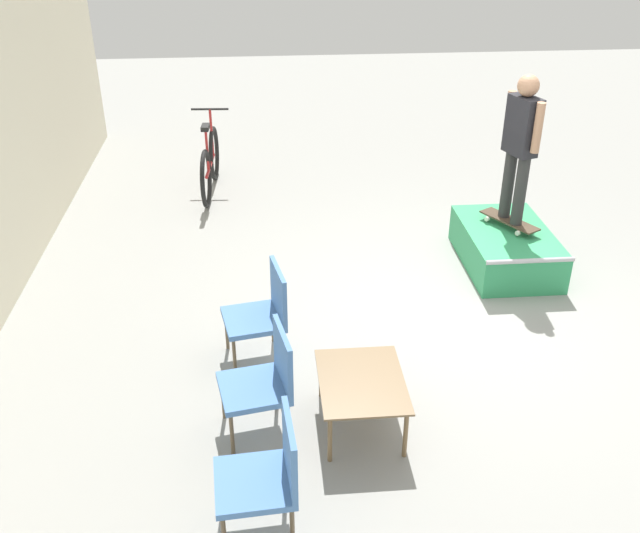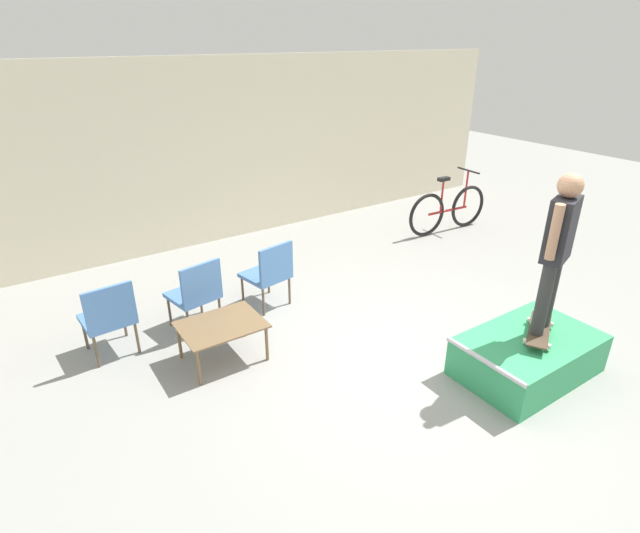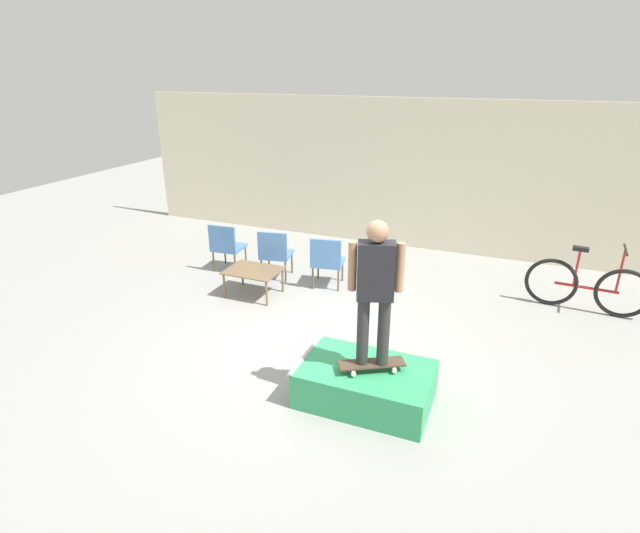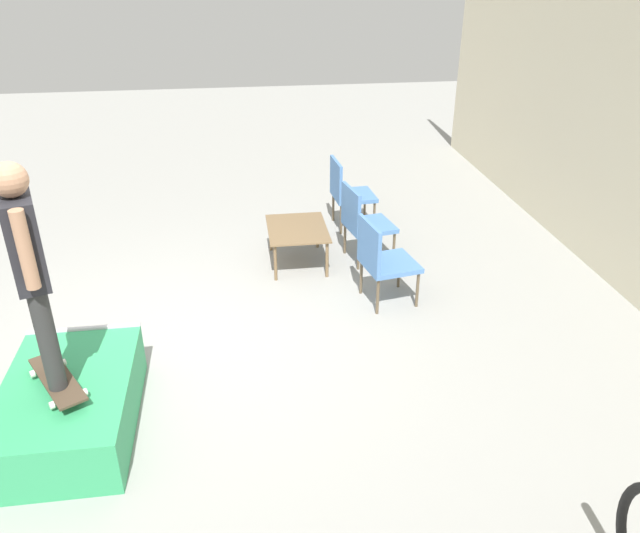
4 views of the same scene
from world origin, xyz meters
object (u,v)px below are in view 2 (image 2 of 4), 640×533
person_skater (558,243)px  bicycle (448,209)px  skateboard_on_ramp (539,330)px  patio_chair_center (196,291)px  coffee_table (222,328)px  patio_chair_right (269,271)px  skate_ramp_box (528,355)px  patio_chair_left (109,315)px

person_skater → bicycle: 4.35m
skateboard_on_ramp → patio_chair_center: size_ratio=0.80×
person_skater → coffee_table: (-2.63, 2.04, -1.08)m
patio_chair_right → bicycle: size_ratio=0.51×
person_skater → patio_chair_center: bearing=114.9°
skate_ramp_box → bicycle: bearing=54.5°
skateboard_on_ramp → coffee_table: (-2.63, 2.04, -0.12)m
skate_ramp_box → skateboard_on_ramp: bearing=-19.5°
coffee_table → patio_chair_right: (1.00, 0.76, 0.11)m
skate_ramp_box → bicycle: (2.46, 3.45, 0.19)m
bicycle → patio_chair_left: bearing=-170.0°
patio_chair_center → bicycle: (5.01, 0.68, -0.10)m
coffee_table → bicycle: size_ratio=0.50×
skateboard_on_ramp → patio_chair_right: size_ratio=0.80×
bicycle → patio_chair_center: bearing=-168.7°
skateboard_on_ramp → person_skater: (-0.00, -0.00, 0.96)m
skateboard_on_ramp → patio_chair_left: bearing=112.1°
patio_chair_center → patio_chair_right: (0.99, 0.00, 0.00)m
patio_chair_center → bicycle: bicycle is taller
patio_chair_center → coffee_table: bearing=78.2°
person_skater → patio_chair_center: person_skater is taller
patio_chair_right → person_skater: bearing=109.7°
skateboard_on_ramp → person_skater: bearing=176.3°
patio_chair_center → patio_chair_right: 0.99m
person_skater → patio_chair_center: 3.95m
skateboard_on_ramp → bicycle: bicycle is taller
patio_chair_left → bicycle: 6.04m
person_skater → patio_chair_center: (-2.62, 2.79, -0.97)m
person_skater → bicycle: size_ratio=0.92×
person_skater → patio_chair_center: size_ratio=1.79×
skateboard_on_ramp → patio_chair_center: patio_chair_center is taller
skateboard_on_ramp → skate_ramp_box: bearing=130.2°
skate_ramp_box → skateboard_on_ramp: size_ratio=2.03×
person_skater → patio_chair_right: person_skater is taller
patio_chair_right → bicycle: (4.02, 0.68, -0.10)m
patio_chair_right → patio_chair_left: bearing=-10.5°
coffee_table → patio_chair_right: size_ratio=0.97×
bicycle → person_skater: bearing=-121.0°
person_skater → skate_ramp_box: bearing=142.2°
coffee_table → patio_chair_center: patio_chair_center is taller
skate_ramp_box → patio_chair_right: 3.19m
coffee_table → patio_chair_left: 1.24m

